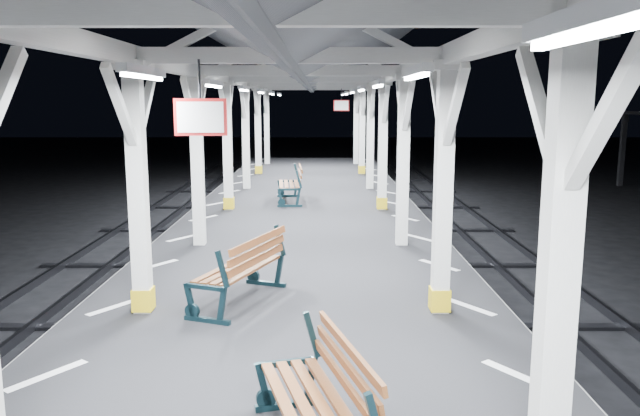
{
  "coord_description": "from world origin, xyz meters",
  "views": [
    {
      "loc": [
        0.39,
        -6.07,
        3.82
      ],
      "look_at": [
        0.39,
        3.31,
        2.2
      ],
      "focal_mm": 35.0,
      "sensor_mm": 36.0,
      "label": 1
    }
  ],
  "objects": [
    {
      "name": "hazard_stripes_right",
      "position": [
        2.45,
        0.0,
        1.0
      ],
      "size": [
        1.0,
        48.0,
        0.01
      ],
      "primitive_type": "cube",
      "color": "silver",
      "rests_on": "platform"
    },
    {
      "name": "hazard_stripes_left",
      "position": [
        -2.45,
        0.0,
        1.0
      ],
      "size": [
        1.0,
        48.0,
        0.01
      ],
      "primitive_type": "cube",
      "color": "silver",
      "rests_on": "platform"
    },
    {
      "name": "canopy",
      "position": [
        0.0,
        -0.02,
        4.56
      ],
      "size": [
        5.4,
        49.0,
        4.65
      ],
      "color": "silver",
      "rests_on": "platform"
    },
    {
      "name": "bench_mid",
      "position": [
        -0.66,
        2.36,
        1.52
      ],
      "size": [
        1.26,
        1.93,
        0.98
      ],
      "rotation": [
        0.0,
        0.0,
        -0.36
      ],
      "color": "black",
      "rests_on": "platform"
    },
    {
      "name": "bench_far",
      "position": [
        -0.38,
        11.31,
        1.53
      ],
      "size": [
        0.82,
        1.89,
        1.0
      ],
      "rotation": [
        0.0,
        0.0,
        0.07
      ],
      "color": "black",
      "rests_on": "platform"
    },
    {
      "name": "bench_near",
      "position": [
        0.41,
        -1.46,
        1.5
      ],
      "size": [
        1.07,
        1.83,
        0.93
      ],
      "rotation": [
        0.0,
        0.0,
        0.27
      ],
      "color": "black",
      "rests_on": "platform"
    }
  ]
}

